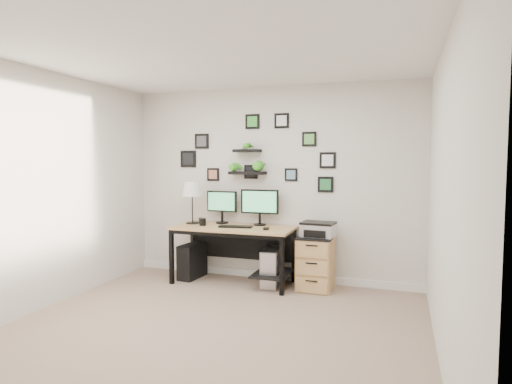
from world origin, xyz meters
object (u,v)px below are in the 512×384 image
at_px(file_cabinet, 316,263).
at_px(table_lamp, 192,190).
at_px(pc_tower_black, 192,261).
at_px(pc_tower_grey, 271,267).
at_px(monitor_left, 222,204).
at_px(printer, 318,229).
at_px(desk, 237,236).
at_px(mug, 203,222).
at_px(monitor_right, 260,204).

bearing_deg(file_cabinet, table_lamp, -179.77).
relative_size(pc_tower_black, file_cabinet, 0.70).
height_order(pc_tower_grey, file_cabinet, file_cabinet).
xyz_separation_m(monitor_left, table_lamp, (-0.38, -0.15, 0.20)).
bearing_deg(printer, table_lamp, 179.71).
height_order(desk, file_cabinet, desk).
bearing_deg(pc_tower_grey, file_cabinet, 4.09).
bearing_deg(monitor_left, mug, -119.60).
bearing_deg(mug, pc_tower_grey, 5.85).
bearing_deg(monitor_left, file_cabinet, -6.05).
xyz_separation_m(monitor_left, file_cabinet, (1.34, -0.14, -0.68)).
relative_size(monitor_right, table_lamp, 0.90).
distance_m(desk, monitor_right, 0.52).
distance_m(monitor_left, pc_tower_grey, 1.11).
distance_m(monitor_left, pc_tower_black, 0.88).
bearing_deg(monitor_left, table_lamp, -158.39).
distance_m(pc_tower_grey, file_cabinet, 0.58).
bearing_deg(monitor_right, file_cabinet, -9.53).
height_order(file_cabinet, printer, printer).
relative_size(monitor_right, pc_tower_black, 1.11).
xyz_separation_m(mug, printer, (1.53, 0.12, -0.04)).
distance_m(monitor_right, mug, 0.80).
relative_size(table_lamp, pc_tower_grey, 1.15).
bearing_deg(monitor_right, desk, -143.40).
relative_size(monitor_left, table_lamp, 0.78).
relative_size(pc_tower_black, printer, 1.10).
distance_m(mug, printer, 1.54).
bearing_deg(desk, file_cabinet, 3.18).
xyz_separation_m(pc_tower_grey, file_cabinet, (0.58, 0.04, 0.10)).
relative_size(pc_tower_grey, file_cabinet, 0.75).
bearing_deg(desk, mug, -170.30).
bearing_deg(desk, monitor_right, 36.60).
distance_m(desk, mug, 0.49).
xyz_separation_m(desk, file_cabinet, (1.05, 0.06, -0.29)).
distance_m(monitor_right, printer, 0.88).
distance_m(monitor_left, mug, 0.38).
height_order(table_lamp, pc_tower_grey, table_lamp).
height_order(pc_tower_grey, printer, printer).
xyz_separation_m(desk, mug, (-0.46, -0.08, 0.17)).
height_order(mug, pc_tower_black, mug).
relative_size(monitor_left, file_cabinet, 0.67).
height_order(pc_tower_black, printer, printer).
distance_m(desk, pc_tower_black, 0.77).
xyz_separation_m(pc_tower_black, printer, (1.74, 0.02, 0.53)).
relative_size(monitor_right, pc_tower_grey, 1.03).
height_order(desk, printer, printer).
xyz_separation_m(monitor_right, printer, (0.82, -0.15, -0.27)).
distance_m(monitor_left, printer, 1.41).
bearing_deg(pc_tower_black, monitor_left, 31.07).
bearing_deg(pc_tower_black, file_cabinet, 6.25).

